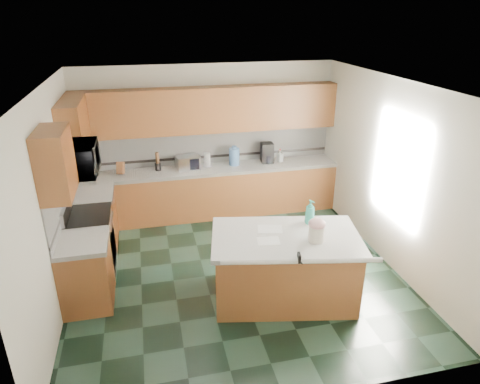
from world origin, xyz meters
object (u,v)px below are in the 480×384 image
object	(u,v)px
island_base	(285,269)
coffee_maker	(267,153)
soap_bottle_island	(310,212)
island_top	(286,238)
treat_jar	(316,233)
toaster_oven	(188,162)
knife_block	(121,168)

from	to	relation	value
island_base	coffee_maker	xyz separation A→B (m)	(0.56, 2.77, 0.67)
soap_bottle_island	island_top	bearing A→B (deg)	-170.00
island_top	treat_jar	xyz separation A→B (m)	(0.32, -0.20, 0.13)
treat_jar	coffee_maker	bearing A→B (deg)	101.66
island_top	soap_bottle_island	distance (m)	0.52
island_top	coffee_maker	xyz separation A→B (m)	(0.56, 2.77, 0.21)
island_top	soap_bottle_island	world-z (taller)	soap_bottle_island
treat_jar	toaster_oven	xyz separation A→B (m)	(-1.23, 2.94, 0.02)
island_base	soap_bottle_island	xyz separation A→B (m)	(0.41, 0.26, 0.66)
soap_bottle_island	knife_block	bearing A→B (deg)	113.03
island_base	coffee_maker	bearing A→B (deg)	89.90
island_base	island_top	world-z (taller)	island_top
knife_block	soap_bottle_island	bearing A→B (deg)	-25.81
island_top	coffee_maker	world-z (taller)	coffee_maker
treat_jar	coffee_maker	world-z (taller)	coffee_maker
coffee_maker	soap_bottle_island	bearing A→B (deg)	-88.88
island_top	soap_bottle_island	xyz separation A→B (m)	(0.41, 0.26, 0.20)
knife_block	toaster_oven	size ratio (longest dim) A/B	0.52
toaster_oven	coffee_maker	size ratio (longest dim) A/B	1.12
soap_bottle_island	coffee_maker	xyz separation A→B (m)	(0.15, 2.52, 0.01)
treat_jar	soap_bottle_island	distance (m)	0.47
island_top	toaster_oven	bearing A→B (deg)	119.70
soap_bottle_island	toaster_oven	distance (m)	2.82
soap_bottle_island	knife_block	distance (m)	3.52
soap_bottle_island	coffee_maker	distance (m)	2.52
island_base	knife_block	size ratio (longest dim) A/B	8.28
knife_block	toaster_oven	distance (m)	1.16
island_base	island_top	xyz separation A→B (m)	(0.00, -0.00, 0.46)
island_base	knife_block	distance (m)	3.49
island_top	toaster_oven	distance (m)	2.90
soap_bottle_island	toaster_oven	xyz separation A→B (m)	(-1.32, 2.49, -0.05)
island_base	treat_jar	xyz separation A→B (m)	(0.32, -0.20, 0.59)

